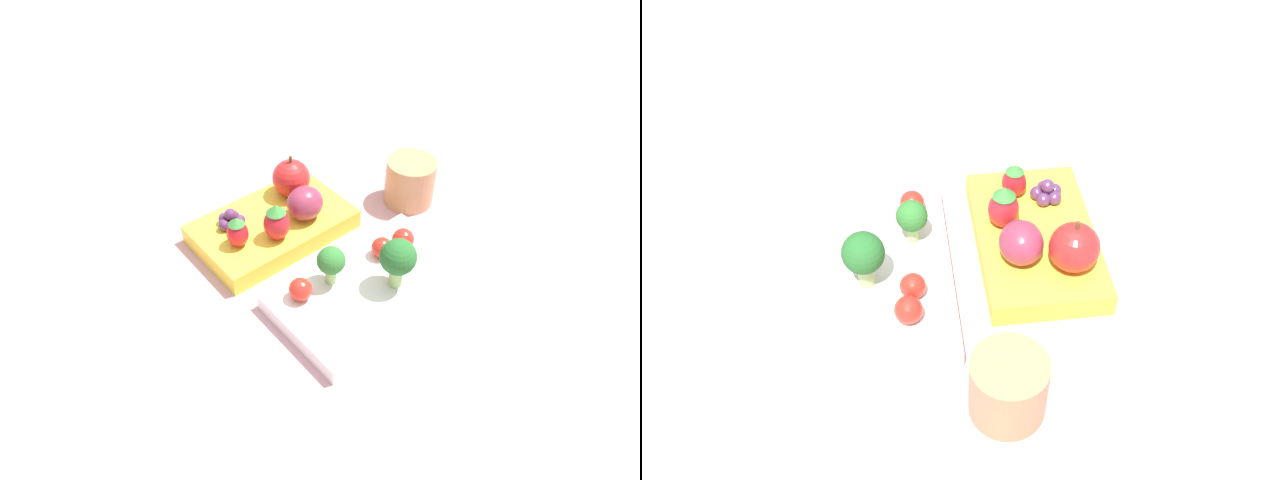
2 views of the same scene
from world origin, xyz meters
TOP-DOWN VIEW (x-y plane):
  - ground_plane at (0.00, 0.00)m, footprint 4.00×4.00m
  - bento_box_savoury at (-0.01, 0.08)m, footprint 0.22×0.14m
  - bento_box_fruit at (-0.00, -0.07)m, footprint 0.19×0.13m
  - broccoli_floret_0 at (-0.03, 0.10)m, footprint 0.04×0.04m
  - broccoli_floret_1 at (0.02, 0.05)m, footprint 0.03×0.03m
  - cherry_tomato_0 at (-0.05, 0.06)m, footprint 0.02×0.02m
  - cherry_tomato_1 at (-0.08, 0.06)m, footprint 0.03×0.03m
  - cherry_tomato_2 at (0.06, 0.04)m, footprint 0.02×0.02m
  - apple at (-0.05, -0.09)m, footprint 0.05×0.05m
  - strawberry_0 at (0.06, -0.06)m, footprint 0.03×0.03m
  - strawberry_1 at (0.02, -0.04)m, footprint 0.03×0.03m
  - plum at (-0.03, -0.05)m, footprint 0.05×0.04m
  - grape_cluster at (0.04, -0.10)m, footprint 0.03×0.03m
  - drinking_cup at (-0.17, 0.00)m, footprint 0.06×0.06m

SIDE VIEW (x-z plane):
  - ground_plane at x=0.00m, z-range 0.00..0.00m
  - bento_box_savoury at x=-0.01m, z-range 0.00..0.02m
  - bento_box_fruit at x=0.00m, z-range 0.00..0.02m
  - drinking_cup at x=-0.17m, z-range 0.00..0.06m
  - cherry_tomato_0 at x=-0.05m, z-range 0.02..0.04m
  - cherry_tomato_2 at x=0.06m, z-range 0.02..0.04m
  - cherry_tomato_1 at x=-0.08m, z-range 0.02..0.04m
  - grape_cluster at x=0.04m, z-range 0.02..0.05m
  - strawberry_0 at x=0.06m, z-range 0.02..0.06m
  - plum at x=-0.03m, z-range 0.02..0.07m
  - strawberry_1 at x=0.02m, z-range 0.02..0.07m
  - apple at x=-0.05m, z-range 0.02..0.08m
  - broccoli_floret_1 at x=0.02m, z-range 0.03..0.07m
  - broccoli_floret_0 at x=-0.03m, z-range 0.03..0.09m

